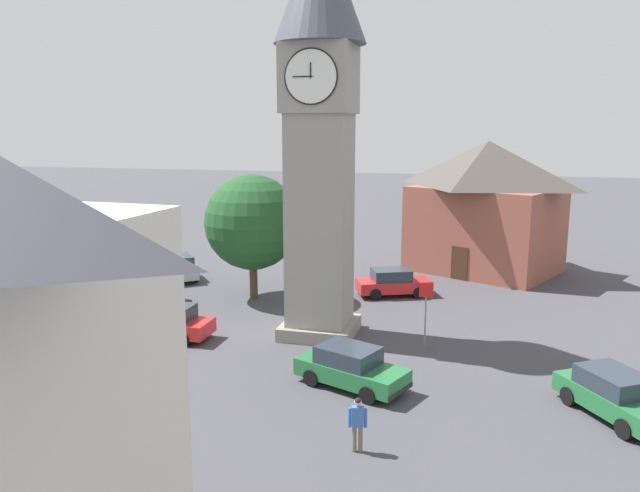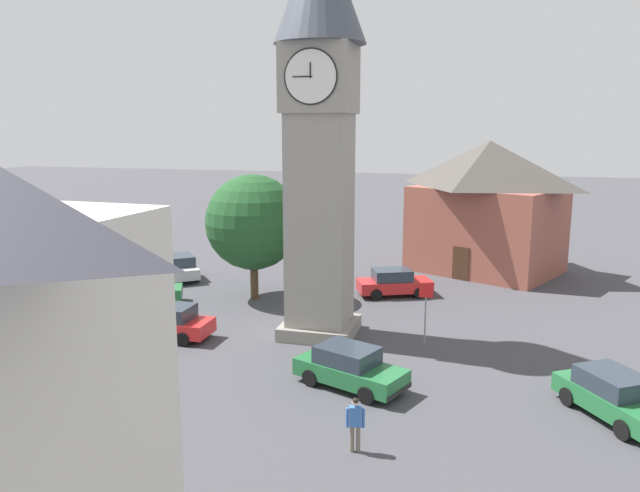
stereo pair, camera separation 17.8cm
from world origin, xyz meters
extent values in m
plane|color=#424247|center=(0.00, 0.00, 0.00)|extent=(200.00, 200.00, 0.00)
cube|color=gray|center=(0.00, 0.00, 0.30)|extent=(3.26, 3.26, 0.60)
cube|color=gray|center=(0.00, 0.00, 5.28)|extent=(2.61, 2.61, 9.35)
cube|color=gray|center=(0.00, 0.00, 11.39)|extent=(2.92, 2.92, 2.87)
cylinder|color=white|center=(0.00, 1.49, 11.39)|extent=(2.19, 0.04, 2.19)
torus|color=black|center=(0.00, 1.50, 11.39)|extent=(2.25, 0.06, 2.25)
cube|color=black|center=(0.00, 1.53, 11.63)|extent=(0.05, 0.02, 0.61)
cube|color=black|center=(0.33, 1.53, 11.39)|extent=(0.83, 0.02, 0.04)
cylinder|color=white|center=(0.00, -1.49, 11.39)|extent=(2.19, 0.04, 2.19)
torus|color=black|center=(0.00, -1.50, 11.39)|extent=(2.25, 0.06, 2.25)
cube|color=red|center=(6.56, 2.29, 0.59)|extent=(4.12, 1.75, 0.64)
cube|color=#28333D|center=(6.41, 2.29, 1.21)|extent=(2.12, 1.59, 0.64)
cylinder|color=black|center=(7.80, 3.08, 0.32)|extent=(0.64, 0.23, 0.64)
cylinder|color=black|center=(7.78, 1.48, 0.32)|extent=(0.64, 0.23, 0.64)
cylinder|color=black|center=(5.34, 3.11, 0.32)|extent=(0.64, 0.23, 0.64)
cylinder|color=black|center=(5.32, 1.51, 0.32)|extent=(0.64, 0.23, 0.64)
cube|color=black|center=(8.58, 2.27, 0.37)|extent=(0.14, 1.67, 0.16)
cube|color=red|center=(-2.38, -7.41, 0.59)|extent=(4.44, 3.16, 0.64)
cube|color=#28333D|center=(-2.24, -7.36, 1.21)|extent=(2.54, 2.25, 0.64)
cylinder|color=black|center=(-3.20, -8.63, 0.32)|extent=(0.68, 0.45, 0.64)
cylinder|color=black|center=(-3.82, -7.15, 0.32)|extent=(0.68, 0.45, 0.64)
cylinder|color=black|center=(-0.93, -7.67, 0.32)|extent=(0.68, 0.45, 0.64)
cylinder|color=black|center=(-1.56, -6.20, 0.32)|extent=(0.68, 0.45, 0.64)
cube|color=black|center=(-4.24, -8.20, 0.37)|extent=(0.76, 1.58, 0.16)
cube|color=#236B38|center=(10.39, -2.13, 0.59)|extent=(4.43, 3.28, 0.64)
cube|color=#28333D|center=(10.25, -2.20, 1.21)|extent=(2.56, 2.30, 0.64)
cylinder|color=black|center=(11.16, -0.89, 0.32)|extent=(0.67, 0.47, 0.64)
cylinder|color=black|center=(11.84, -2.34, 0.32)|extent=(0.67, 0.47, 0.64)
cylinder|color=black|center=(8.94, -1.93, 0.32)|extent=(0.67, 0.47, 0.64)
cylinder|color=black|center=(9.61, -3.38, 0.32)|extent=(0.67, 0.47, 0.64)
cube|color=black|center=(12.22, -1.28, 0.37)|extent=(0.81, 1.56, 0.16)
cube|color=#236B38|center=(-11.45, 5.58, 0.59)|extent=(3.66, 4.36, 0.64)
cube|color=#28333D|center=(-11.37, 5.45, 1.21)|extent=(2.45, 2.61, 0.64)
cylinder|color=black|center=(-11.45, 7.05, 0.32)|extent=(0.53, 0.66, 0.64)
cylinder|color=black|center=(-11.45, 4.11, 0.32)|extent=(0.53, 0.66, 0.64)
cylinder|color=black|center=(-10.11, 4.98, 0.32)|extent=(0.53, 0.66, 0.64)
cube|color=silver|center=(11.25, -7.93, 0.59)|extent=(3.88, 4.27, 0.64)
cube|color=#28333D|center=(11.15, -7.82, 1.21)|extent=(2.53, 2.61, 0.64)
cylinder|color=black|center=(12.64, -8.40, 0.32)|extent=(0.57, 0.64, 0.64)
cylinder|color=black|center=(11.39, -9.39, 0.32)|extent=(0.57, 0.64, 0.64)
cylinder|color=black|center=(11.11, -6.47, 0.32)|extent=(0.57, 0.64, 0.64)
cylinder|color=black|center=(9.85, -7.47, 0.32)|extent=(0.57, 0.64, 0.64)
cube|color=black|center=(12.50, -9.51, 0.37)|extent=(1.38, 1.13, 0.16)
cube|color=#236B38|center=(-2.59, 5.43, 0.59)|extent=(4.44, 3.14, 0.64)
cube|color=#28333D|center=(-2.46, 5.37, 1.21)|extent=(2.54, 2.24, 0.64)
cylinder|color=black|center=(-4.04, 5.16, 0.32)|extent=(0.68, 0.45, 0.64)
cylinder|color=black|center=(-3.43, 6.64, 0.32)|extent=(0.68, 0.45, 0.64)
cylinder|color=black|center=(-1.76, 4.22, 0.32)|extent=(0.68, 0.45, 0.64)
cylinder|color=black|center=(-1.15, 5.70, 0.32)|extent=(0.68, 0.45, 0.64)
cube|color=black|center=(-4.46, 6.20, 0.37)|extent=(0.75, 1.59, 0.16)
cylinder|color=#706656|center=(-3.59, 9.85, 0.41)|extent=(0.13, 0.13, 0.82)
cylinder|color=#706656|center=(-3.77, 9.82, 0.41)|extent=(0.13, 0.13, 0.82)
cube|color=#386BB7|center=(-3.68, 9.84, 1.12)|extent=(0.40, 0.29, 0.60)
cylinder|color=#386BB7|center=(-3.45, 9.88, 1.07)|extent=(0.09, 0.09, 0.60)
cylinder|color=#386BB7|center=(-3.91, 9.79, 1.07)|extent=(0.09, 0.09, 0.60)
sphere|color=beige|center=(-3.68, 9.84, 1.57)|extent=(0.22, 0.22, 0.22)
sphere|color=black|center=(-3.68, 9.85, 1.59)|extent=(0.20, 0.20, 0.20)
cylinder|color=brown|center=(5.09, -4.93, 1.23)|extent=(0.44, 0.44, 2.46)
sphere|color=#1E4C23|center=(5.09, -4.93, 4.28)|extent=(5.22, 5.22, 5.22)
cube|color=#995142|center=(-7.28, -15.05, 2.79)|extent=(10.61, 9.66, 5.57)
pyramid|color=#47423D|center=(-7.28, -15.05, 7.05)|extent=(11.14, 10.15, 2.96)
cube|color=#422819|center=(-5.84, -12.07, 1.05)|extent=(1.03, 0.55, 2.10)
cylinder|color=gray|center=(-4.81, 0.41, 1.10)|extent=(0.07, 0.07, 2.20)
cube|color=red|center=(-4.81, 0.41, 2.50)|extent=(0.60, 0.04, 0.60)
camera|label=1|loc=(-6.78, 26.16, 9.39)|focal=34.45mm
camera|label=2|loc=(-6.95, 26.11, 9.39)|focal=34.45mm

